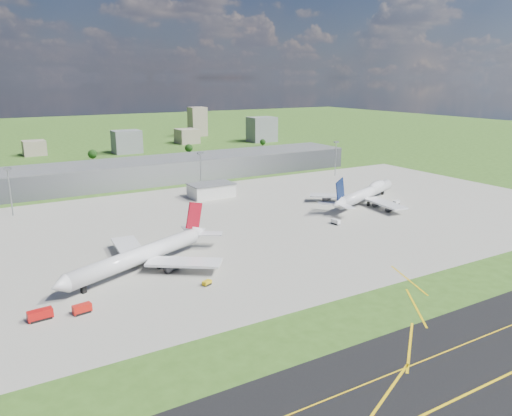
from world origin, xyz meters
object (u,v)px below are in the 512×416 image
airliner_red_twin (143,255)px  van_white_far (396,203)px  tug_yellow (207,283)px  fire_truck (40,315)px  crash_tender (82,309)px  airliner_blue_quad (366,193)px  van_white_near (336,222)px

airliner_red_twin → van_white_far: airliner_red_twin is taller
tug_yellow → van_white_far: (144.23, 49.64, 0.32)m
fire_truck → crash_tender: (11.89, -1.97, -0.13)m
fire_truck → airliner_red_twin: bearing=26.5°
airliner_red_twin → tug_yellow: airliner_red_twin is taller
van_white_far → crash_tender: bearing=-179.5°
fire_truck → tug_yellow: 54.73m
airliner_blue_quad → van_white_far: 18.20m
airliner_red_twin → van_white_near: airliner_red_twin is taller
tug_yellow → van_white_near: van_white_near is taller
airliner_red_twin → crash_tender: bearing=18.3°
airliner_red_twin → crash_tender: (-28.72, -26.95, -4.08)m
airliner_blue_quad → tug_yellow: (-132.02, -62.40, -4.73)m
crash_tender → tug_yellow: crash_tender is taller
airliner_red_twin → van_white_near: 102.69m
tug_yellow → van_white_near: (88.10, 36.21, 0.38)m
crash_tender → van_white_far: crash_tender is taller
airliner_red_twin → van_white_near: (102.18, 9.26, -4.31)m
fire_truck → van_white_near: fire_truck is taller
van_white_near → van_white_far: bearing=-83.1°
crash_tender → van_white_far: (187.02, 49.65, -0.29)m
airliner_blue_quad → fire_truck: (-186.71, -60.44, -3.99)m
crash_tender → van_white_far: size_ratio=1.20×
airliner_red_twin → van_white_far: bearing=163.3°
crash_tender → van_white_far: bearing=6.5°
tug_yellow → van_white_far: van_white_far is taller
airliner_blue_quad → crash_tender: airliner_blue_quad is taller
fire_truck → van_white_far: (198.91, 47.68, -0.42)m
van_white_near → crash_tender: bearing=99.0°
airliner_blue_quad → tug_yellow: bearing=-177.8°
tug_yellow → van_white_far: 152.53m
airliner_blue_quad → van_white_far: airliner_blue_quad is taller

